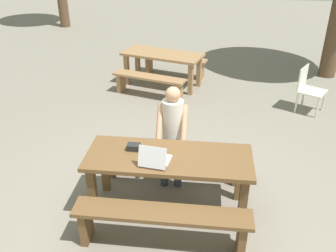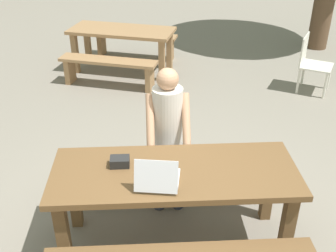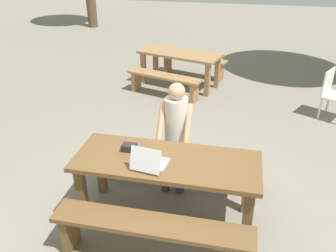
{
  "view_description": "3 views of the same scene",
  "coord_description": "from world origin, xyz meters",
  "views": [
    {
      "loc": [
        0.4,
        -3.52,
        3.05
      ],
      "look_at": [
        -0.04,
        0.25,
        1.0
      ],
      "focal_mm": 39.69,
      "sensor_mm": 36.0,
      "label": 1
    },
    {
      "loc": [
        -0.19,
        -2.55,
        2.59
      ],
      "look_at": [
        -0.04,
        0.25,
        1.0
      ],
      "focal_mm": 43.77,
      "sensor_mm": 36.0,
      "label": 2
    },
    {
      "loc": [
        0.64,
        -2.92,
        2.72
      ],
      "look_at": [
        -0.04,
        0.25,
        1.0
      ],
      "focal_mm": 37.58,
      "sensor_mm": 36.0,
      "label": 3
    }
  ],
  "objects": [
    {
      "name": "ground_plane",
      "position": [
        0.0,
        0.0,
        0.0
      ],
      "size": [
        30.0,
        30.0,
        0.0
      ],
      "primitive_type": "plane",
      "color": "gray"
    },
    {
      "name": "bench_far",
      "position": [
        0.0,
        0.63,
        0.36
      ],
      "size": [
        1.86,
        0.3,
        0.47
      ],
      "color": "brown",
      "rests_on": "ground"
    },
    {
      "name": "bench_mid_north",
      "position": [
        -0.39,
        4.58,
        0.32
      ],
      "size": [
        1.52,
        0.72,
        0.43
      ],
      "rotation": [
        0.0,
        0.0,
        -0.29
      ],
      "color": "#9E754C",
      "rests_on": "ground"
    },
    {
      "name": "laptop",
      "position": [
        -0.14,
        -0.16,
        0.81
      ],
      "size": [
        0.35,
        0.36,
        0.25
      ],
      "rotation": [
        0.0,
        0.0,
        3.0
      ],
      "color": "silver",
      "rests_on": "picnic_table_front"
    },
    {
      "name": "picnic_table_mid",
      "position": [
        -0.58,
        3.94,
        0.59
      ],
      "size": [
        1.79,
        1.15,
        0.71
      ],
      "rotation": [
        0.0,
        0.0,
        -0.29
      ],
      "color": "#9E754C",
      "rests_on": "ground"
    },
    {
      "name": "small_pouch",
      "position": [
        -0.42,
        0.09,
        0.78
      ],
      "size": [
        0.15,
        0.11,
        0.07
      ],
      "color": "black",
      "rests_on": "picnic_table_front"
    },
    {
      "name": "bench_mid_south",
      "position": [
        -0.77,
        3.31,
        0.32
      ],
      "size": [
        1.52,
        0.72,
        0.43
      ],
      "rotation": [
        0.0,
        0.0,
        -0.29
      ],
      "color": "#9E754C",
      "rests_on": "ground"
    },
    {
      "name": "person_seated",
      "position": [
        -0.02,
        0.59,
        0.77
      ],
      "size": [
        0.38,
        0.39,
        1.33
      ],
      "color": "#333847",
      "rests_on": "ground"
    },
    {
      "name": "picnic_table_front",
      "position": [
        0.0,
        0.0,
        0.63
      ],
      "size": [
        1.9,
        0.73,
        0.75
      ],
      "color": "brown",
      "rests_on": "ground"
    },
    {
      "name": "plastic_chair",
      "position": [
        2.22,
        3.01,
        0.44
      ],
      "size": [
        0.6,
        0.6,
        0.83
      ],
      "rotation": [
        0.0,
        0.0,
        1.05
      ],
      "color": "silver",
      "rests_on": "ground"
    }
  ]
}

